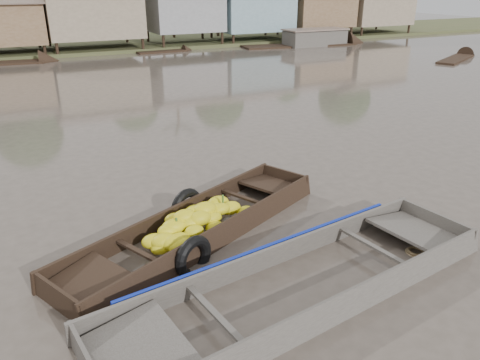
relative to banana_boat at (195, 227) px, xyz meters
name	(u,v)px	position (x,y,z in m)	size (l,w,h in m)	color
ground	(248,236)	(0.97, -0.46, -0.20)	(120.00, 120.00, 0.00)	#4E443C
riverbank	(93,6)	(3.99, 31.40, 2.87)	(120.00, 12.47, 10.22)	#384723
banana_boat	(195,227)	(0.00, 0.00, 0.00)	(6.40, 4.00, 0.91)	black
viewer_boat	(303,287)	(0.96, -2.49, -0.15)	(7.41, 2.85, 0.58)	#413D37
distant_boats	(256,47)	(14.30, 24.01, 0.02)	(45.66, 14.33, 1.38)	black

